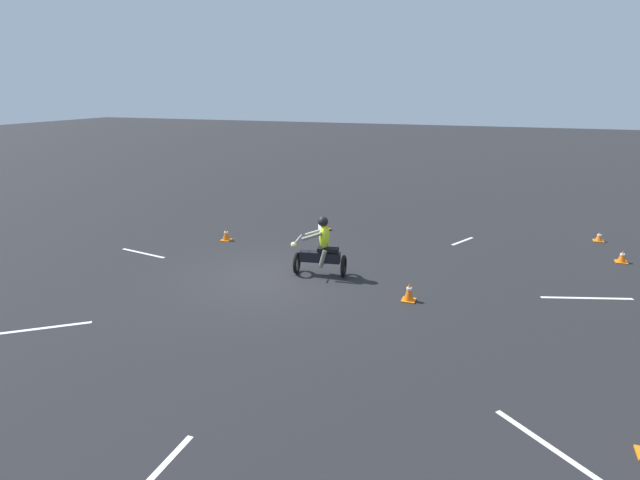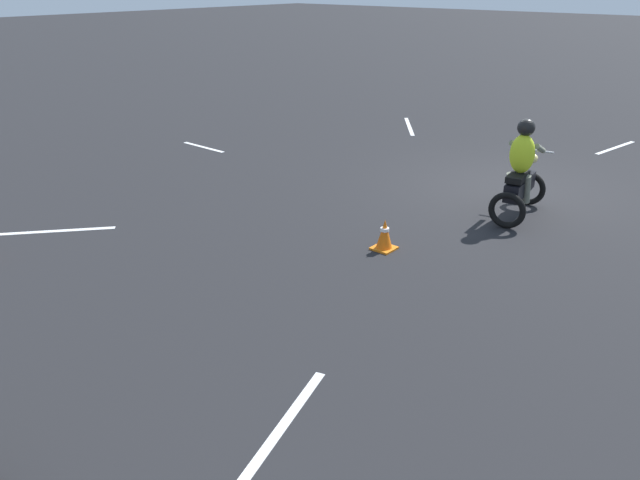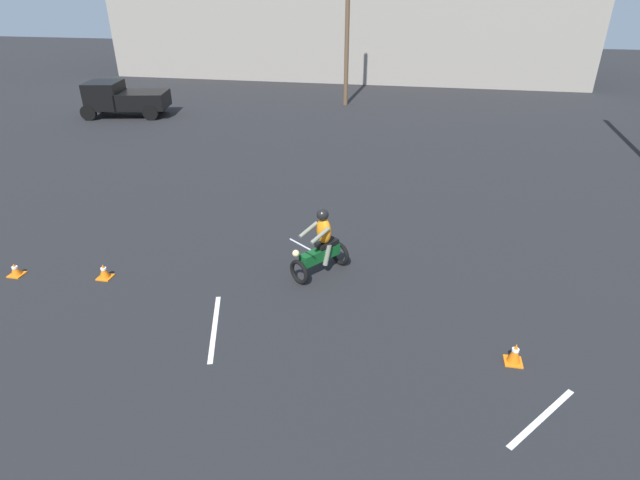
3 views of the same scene
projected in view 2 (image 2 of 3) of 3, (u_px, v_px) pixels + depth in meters
name	position (u px, v px, depth m)	size (l,w,h in m)	color
ground_plane	(508.00, 188.00, 11.88)	(120.00, 120.00, 0.00)	black
motorcycle_rider_foreground	(521.00, 175.00, 10.23)	(0.85, 1.55, 1.66)	black
traffic_cone_mid_center	(385.00, 235.00, 9.16)	(0.32, 0.32, 0.47)	orange
lane_stripe_e	(204.00, 147.00, 14.71)	(0.10, 1.40, 0.01)	silver
lane_stripe_ne	(54.00, 231.00, 9.89)	(0.10, 1.88, 0.01)	silver
lane_stripe_n	(271.00, 441.00, 5.43)	(0.10, 2.20, 0.01)	silver
lane_stripe_s	(616.00, 148.00, 14.67)	(0.10, 1.79, 0.01)	silver
lane_stripe_se	(409.00, 126.00, 16.74)	(0.10, 2.13, 0.01)	silver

